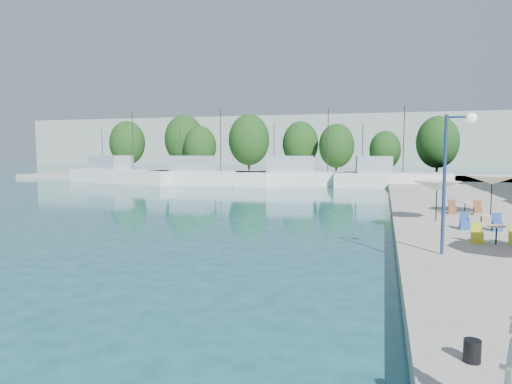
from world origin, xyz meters
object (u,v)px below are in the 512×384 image
(trawler_03, at_px, (308,177))
(street_lamp, at_px, (455,158))
(trawler_02, at_px, (206,177))
(umbrella_white, at_px, (437,186))
(trawler_01, at_px, (122,175))
(bollard, at_px, (472,351))
(umbrella_cream, at_px, (492,180))
(trawler_04, at_px, (388,179))

(trawler_03, xyz_separation_m, street_lamp, (11.71, -40.54, 3.02))
(trawler_02, bearing_deg, umbrella_white, -45.50)
(trawler_01, relative_size, umbrella_white, 7.49)
(trawler_02, relative_size, bollard, 42.90)
(trawler_03, height_order, umbrella_cream, trawler_03)
(trawler_04, height_order, umbrella_cream, trawler_04)
(bollard, bearing_deg, trawler_01, 127.51)
(trawler_01, bearing_deg, bollard, -35.86)
(trawler_01, relative_size, trawler_03, 0.93)
(trawler_01, relative_size, street_lamp, 3.74)
(trawler_02, bearing_deg, umbrella_cream, -38.53)
(umbrella_white, xyz_separation_m, umbrella_cream, (3.36, 3.37, 0.18))
(umbrella_white, bearing_deg, umbrella_cream, 45.06)
(trawler_01, relative_size, trawler_04, 1.34)
(street_lamp, bearing_deg, umbrella_cream, 83.34)
(street_lamp, bearing_deg, trawler_01, 144.44)
(trawler_01, xyz_separation_m, trawler_02, (13.28, -1.22, 0.00))
(trawler_04, xyz_separation_m, street_lamp, (1.89, -39.93, 3.02))
(trawler_03, bearing_deg, trawler_02, 174.85)
(umbrella_white, bearing_deg, trawler_03, 110.70)
(trawler_01, bearing_deg, street_lamp, -29.53)
(trawler_02, bearing_deg, street_lamp, -52.80)
(umbrella_white, xyz_separation_m, street_lamp, (-0.36, -8.61, 1.60))
(trawler_03, relative_size, umbrella_white, 8.05)
(trawler_03, distance_m, street_lamp, 42.30)
(trawler_01, height_order, trawler_04, same)
(trawler_02, relative_size, umbrella_cream, 5.61)
(trawler_03, xyz_separation_m, trawler_04, (9.81, -0.62, 0.00))
(trawler_03, bearing_deg, trawler_01, 167.91)
(umbrella_cream, bearing_deg, trawler_03, 118.37)
(trawler_01, relative_size, trawler_02, 1.10)
(trawler_02, distance_m, trawler_03, 13.36)
(trawler_03, relative_size, umbrella_cream, 6.61)
(trawler_02, xyz_separation_m, street_lamp, (24.91, -38.54, 3.02))
(bollard, bearing_deg, umbrella_white, 86.11)
(umbrella_cream, bearing_deg, bollard, -102.30)
(trawler_04, bearing_deg, umbrella_white, -93.39)
(trawler_01, distance_m, trawler_02, 13.33)
(umbrella_white, distance_m, street_lamp, 8.77)
(trawler_04, distance_m, umbrella_cream, 28.55)
(trawler_03, bearing_deg, street_lamp, -87.67)
(trawler_02, distance_m, bollard, 53.21)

